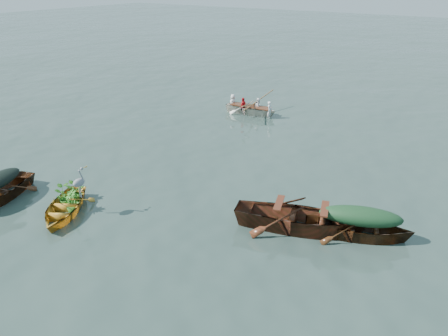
# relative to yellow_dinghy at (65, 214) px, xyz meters

# --- Properties ---
(ground) EXTENTS (140.00, 140.00, 0.00)m
(ground) POSITION_rel_yellow_dinghy_xyz_m (2.93, 2.24, 0.00)
(ground) COLOR #32463F
(ground) RESTS_ON ground
(yellow_dinghy) EXTENTS (2.81, 3.35, 0.84)m
(yellow_dinghy) POSITION_rel_yellow_dinghy_xyz_m (0.00, 0.00, 0.00)
(yellow_dinghy) COLOR gold
(yellow_dinghy) RESTS_ON ground
(green_tarp_boat) EXTENTS (4.13, 2.53, 0.89)m
(green_tarp_boat) POSITION_rel_yellow_dinghy_xyz_m (7.61, 3.65, 0.00)
(green_tarp_boat) COLOR #4B2B11
(green_tarp_boat) RESTS_ON ground
(open_wooden_boat) EXTENTS (5.32, 3.09, 1.23)m
(open_wooden_boat) POSITION_rel_yellow_dinghy_xyz_m (6.15, 3.11, 0.00)
(open_wooden_boat) COLOR #562515
(open_wooden_boat) RESTS_ON ground
(rowed_boat) EXTENTS (3.86, 1.43, 0.87)m
(rowed_boat) POSITION_rel_yellow_dinghy_xyz_m (-0.55, 11.65, 0.00)
(rowed_boat) COLOR white
(rowed_boat) RESTS_ON ground
(green_tarp_cover) EXTENTS (2.27, 1.39, 0.52)m
(green_tarp_cover) POSITION_rel_yellow_dinghy_xyz_m (7.61, 3.65, 0.71)
(green_tarp_cover) COLOR #193F1E
(green_tarp_cover) RESTS_ON green_tarp_boat
(thwart_benches) EXTENTS (2.71, 1.70, 0.04)m
(thwart_benches) POSITION_rel_yellow_dinghy_xyz_m (6.15, 3.11, 0.64)
(thwart_benches) COLOR #4E2112
(thwart_benches) RESTS_ON open_wooden_boat
(heron) EXTENTS (0.45, 0.49, 0.92)m
(heron) POSITION_rel_yellow_dinghy_xyz_m (0.44, 0.34, 0.88)
(heron) COLOR gray
(heron) RESTS_ON yellow_dinghy
(dinghy_weeds) EXTENTS (1.07, 1.14, 0.60)m
(dinghy_weeds) POSITION_rel_yellow_dinghy_xyz_m (-0.27, 0.48, 0.72)
(dinghy_weeds) COLOR #2A751E
(dinghy_weeds) RESTS_ON yellow_dinghy
(rowers) EXTENTS (2.72, 1.23, 0.76)m
(rowers) POSITION_rel_yellow_dinghy_xyz_m (-0.55, 11.65, 0.82)
(rowers) COLOR silver
(rowers) RESTS_ON rowed_boat
(oars) EXTENTS (0.80, 2.64, 0.06)m
(oars) POSITION_rel_yellow_dinghy_xyz_m (-0.55, 11.65, 0.47)
(oars) COLOR olive
(oars) RESTS_ON rowed_boat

